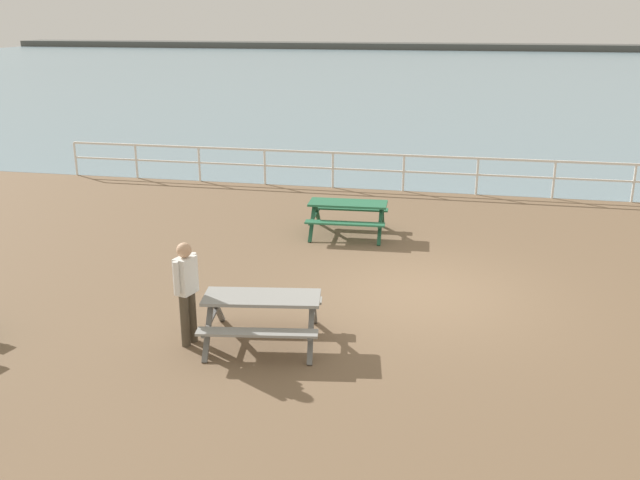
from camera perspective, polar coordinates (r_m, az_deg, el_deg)
The scene contains 7 objects.
ground_plane at distance 13.02m, azimuth 8.34°, elevation -4.74°, with size 30.00×24.00×0.20m, color brown.
sea_band at distance 64.94m, azimuth 11.47°, elevation 13.39°, with size 142.00×90.00×0.01m, color gray.
distant_shoreline at distance 107.87m, azimuth 11.78°, elevation 15.10°, with size 142.00×6.00×1.80m, color #4C4C47.
seaward_railing at distance 20.19m, azimuth 9.89°, elevation 5.94°, with size 23.07×0.07×1.08m.
picnic_table_near_right at distance 16.08m, azimuth 2.31°, elevation 2.47°, with size 1.88×1.63×0.80m.
picnic_table_mid_centre at distance 10.81m, azimuth -4.79°, elevation -5.55°, with size 2.01×1.78×0.80m.
visitor at distance 10.77m, azimuth -10.95°, elevation -3.83°, with size 0.30×0.51×1.66m.
Camera 1 is at (0.56, -12.00, 4.90)m, focal length 38.83 mm.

